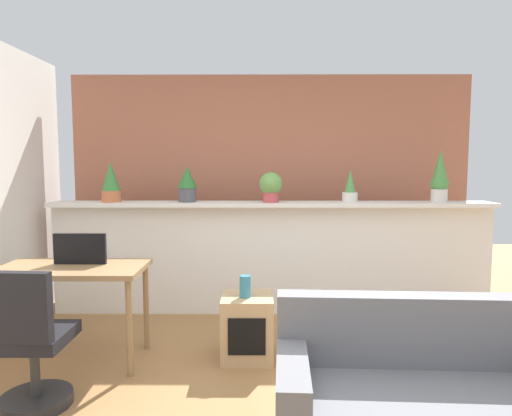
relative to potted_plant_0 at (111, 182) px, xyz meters
name	(u,v)px	position (x,y,z in m)	size (l,w,h in m)	color
divider_wall	(272,259)	(1.60, 0.07, -0.79)	(4.41, 0.16, 1.10)	white
plant_shelf	(272,204)	(1.60, 0.03, -0.22)	(4.41, 0.34, 0.04)	white
brick_wall_behind	(270,188)	(1.60, 0.67, -0.09)	(4.41, 0.10, 2.50)	#AD664C
potted_plant_0	(111,182)	(0.00, 0.00, 0.00)	(0.19, 0.19, 0.40)	#C66B42
potted_plant_1	(187,184)	(0.75, 0.04, -0.02)	(0.19, 0.19, 0.35)	#4C4C51
potted_plant_2	(271,186)	(1.59, -0.01, -0.04)	(0.23, 0.23, 0.30)	#B7474C
potted_plant_3	(350,188)	(2.39, 0.05, -0.06)	(0.15, 0.15, 0.33)	silver
potted_plant_4	(440,178)	(3.27, 0.02, 0.04)	(0.17, 0.17, 0.52)	silver
desk	(72,277)	(0.04, -1.14, -0.68)	(1.10, 0.60, 0.75)	#99754C
tv_monitor	(80,249)	(0.08, -1.06, -0.47)	(0.40, 0.04, 0.24)	black
office_chair	(29,350)	(0.06, -1.86, -0.95)	(0.45, 0.46, 0.91)	#262628
side_cube_shelf	(247,327)	(1.38, -1.08, -1.09)	(0.40, 0.41, 0.50)	tan
vase_on_shelf	(245,286)	(1.37, -1.10, -0.76)	(0.09, 0.09, 0.17)	teal
couch	(428,407)	(2.34, -2.32, -1.06)	(1.60, 0.84, 0.80)	slate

